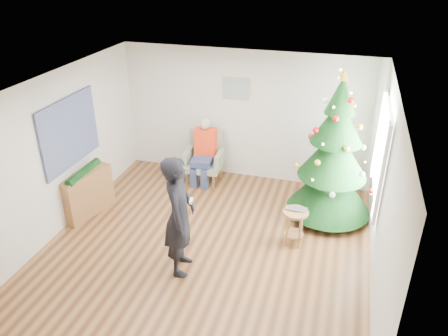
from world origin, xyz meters
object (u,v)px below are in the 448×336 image
(armchair, at_px, (205,163))
(standing_man, at_px, (179,216))
(stool, at_px, (294,227))
(console, at_px, (87,193))
(christmas_tree, at_px, (334,156))

(armchair, xyz_separation_m, standing_man, (0.55, -2.71, 0.55))
(stool, distance_m, armchair, 2.63)
(armchair, distance_m, standing_man, 2.82)
(armchair, bearing_deg, standing_man, -82.27)
(console, bearing_deg, stool, 16.04)
(stool, height_order, console, console)
(christmas_tree, xyz_separation_m, stool, (-0.45, -0.99, -0.87))
(christmas_tree, distance_m, standing_man, 2.85)
(armchair, height_order, console, armchair)
(christmas_tree, height_order, standing_man, christmas_tree)
(stool, relative_size, standing_man, 0.33)
(stool, xyz_separation_m, console, (-3.65, -0.11, 0.09))
(christmas_tree, relative_size, armchair, 2.63)
(standing_man, bearing_deg, christmas_tree, -55.33)
(christmas_tree, distance_m, console, 4.32)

